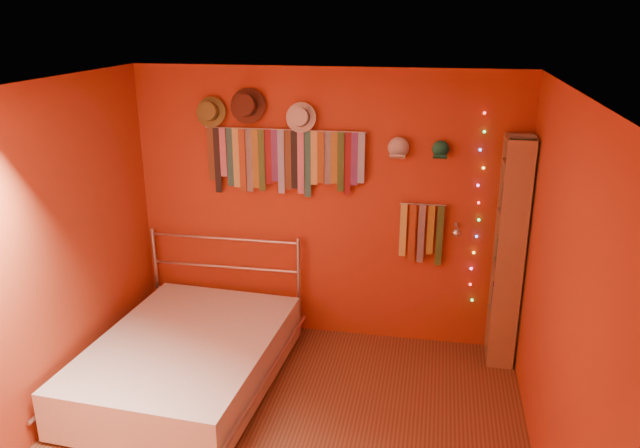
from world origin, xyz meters
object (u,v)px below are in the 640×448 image
Objects in this scene: reading_lamp at (457,231)px; bookshelf at (514,253)px; bed at (187,360)px; tie_rack at (283,158)px.

bookshelf reaches higher than reading_lamp.
bed is at bearing -160.99° from bookshelf.
tie_rack reaches higher than reading_lamp.
bed is at bearing -157.78° from reading_lamp.
bookshelf is 0.97× the size of bed.
bookshelf is (0.49, 0.03, -0.17)m from reading_lamp.
bed is (-0.58, -1.05, -1.48)m from tie_rack.
tie_rack is 0.71× the size of bed.
bookshelf reaches higher than bed.
tie_rack is 4.42× the size of reading_lamp.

